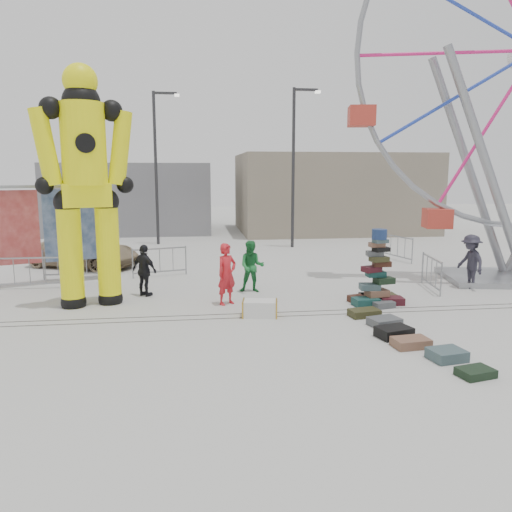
{
  "coord_description": "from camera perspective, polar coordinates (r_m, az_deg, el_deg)",
  "views": [
    {
      "loc": [
        -2.18,
        -12.25,
        3.87
      ],
      "look_at": [
        -0.38,
        1.6,
        1.51
      ],
      "focal_mm": 35.0,
      "sensor_mm": 36.0,
      "label": 1
    }
  ],
  "objects": [
    {
      "name": "lamp_post_right",
      "position": [
        25.8,
        4.49,
        10.92
      ],
      "size": [
        1.41,
        0.25,
        8.0
      ],
      "color": "#2D2D30",
      "rests_on": "ground"
    },
    {
      "name": "barricade_dummy_c",
      "position": [
        18.97,
        -10.94,
        -0.66
      ],
      "size": [
        1.95,
        0.63,
        1.1
      ],
      "primitive_type": null,
      "rotation": [
        0.0,
        0.0,
        0.27
      ],
      "color": "gray",
      "rests_on": "ground"
    },
    {
      "name": "barricade_dummy_a",
      "position": [
        18.25,
        -24.44,
        -1.76
      ],
      "size": [
        2.0,
        0.12,
        1.1
      ],
      "primitive_type": null,
      "rotation": [
        0.0,
        0.0,
        -0.01
      ],
      "color": "gray",
      "rests_on": "ground"
    },
    {
      "name": "ground",
      "position": [
        13.03,
        2.6,
        -7.69
      ],
      "size": [
        90.0,
        90.0,
        0.0
      ],
      "primitive_type": "plane",
      "color": "#9E9E99",
      "rests_on": "ground"
    },
    {
      "name": "steamer_trunk",
      "position": [
        13.56,
        0.45,
        -6.01
      ],
      "size": [
        1.02,
        0.7,
        0.44
      ],
      "primitive_type": "cube",
      "rotation": [
        0.0,
        0.0,
        -0.17
      ],
      "color": "silver",
      "rests_on": "ground"
    },
    {
      "name": "pedestrian_red",
      "position": [
        14.66,
        -3.36,
        -2.07
      ],
      "size": [
        0.79,
        0.74,
        1.82
      ],
      "primitive_type": "imported",
      "rotation": [
        0.0,
        0.0,
        0.61
      ],
      "color": "red",
      "rests_on": "ground"
    },
    {
      "name": "lamp_post_left",
      "position": [
        27.31,
        -11.2,
        10.7
      ],
      "size": [
        1.41,
        0.25,
        8.0
      ],
      "color": "#2D2D30",
      "rests_on": "ground"
    },
    {
      "name": "pedestrian_green",
      "position": [
        16.15,
        -0.48,
        -1.21
      ],
      "size": [
        0.92,
        0.78,
        1.69
      ],
      "primitive_type": "imported",
      "rotation": [
        0.0,
        0.0,
        -0.18
      ],
      "color": "#1C7132",
      "rests_on": "ground"
    },
    {
      "name": "row_case_5",
      "position": [
        10.65,
        23.8,
        -12.08
      ],
      "size": [
        0.75,
        0.59,
        0.16
      ],
      "primitive_type": "cube",
      "rotation": [
        0.0,
        0.0,
        0.22
      ],
      "color": "black",
      "rests_on": "ground"
    },
    {
      "name": "barricade_dummy_b",
      "position": [
        19.38,
        -20.27,
        -0.87
      ],
      "size": [
        2.0,
        0.17,
        1.1
      ],
      "primitive_type": null,
      "rotation": [
        0.0,
        0.0,
        0.04
      ],
      "color": "gray",
      "rests_on": "ground"
    },
    {
      "name": "barricade_wheel_front",
      "position": [
        17.57,
        19.4,
        -1.85
      ],
      "size": [
        0.43,
        1.99,
        1.1
      ],
      "primitive_type": null,
      "rotation": [
        0.0,
        0.0,
        1.4
      ],
      "color": "gray",
      "rests_on": "ground"
    },
    {
      "name": "pedestrian_grey",
      "position": [
        18.18,
        23.31,
        -0.58
      ],
      "size": [
        0.79,
        1.23,
        1.81
      ],
      "primitive_type": "imported",
      "rotation": [
        0.0,
        0.0,
        -1.47
      ],
      "color": "#25232F",
      "rests_on": "ground"
    },
    {
      "name": "row_case_4",
      "position": [
        11.3,
        20.98,
        -10.48
      ],
      "size": [
        0.79,
        0.68,
        0.23
      ],
      "primitive_type": "cube",
      "rotation": [
        0.0,
        0.0,
        0.17
      ],
      "color": "#40585C",
      "rests_on": "ground"
    },
    {
      "name": "row_case_1",
      "position": [
        13.21,
        14.47,
        -7.28
      ],
      "size": [
        0.88,
        0.73,
        0.21
      ],
      "primitive_type": "cube",
      "rotation": [
        0.0,
        0.0,
        0.26
      ],
      "color": "#515457",
      "rests_on": "ground"
    },
    {
      "name": "barricade_wheel_back",
      "position": [
        22.95,
        15.87,
        0.91
      ],
      "size": [
        0.58,
        1.96,
        1.1
      ],
      "primitive_type": null,
      "rotation": [
        0.0,
        0.0,
        -1.33
      ],
      "color": "gray",
      "rests_on": "ground"
    },
    {
      "name": "parked_suv",
      "position": [
        21.7,
        -19.04,
        0.48
      ],
      "size": [
        5.0,
        3.88,
        1.26
      ],
      "primitive_type": "imported",
      "rotation": [
        0.0,
        0.0,
        1.12
      ],
      "color": "#907B5C",
      "rests_on": "ground"
    },
    {
      "name": "row_case_0",
      "position": [
        13.9,
        12.27,
        -6.37
      ],
      "size": [
        0.87,
        0.61,
        0.2
      ],
      "primitive_type": "cube",
      "rotation": [
        0.0,
        0.0,
        0.16
      ],
      "color": "#37371B",
      "rests_on": "ground"
    },
    {
      "name": "building_right",
      "position": [
        33.56,
        8.57,
        7.14
      ],
      "size": [
        12.0,
        8.0,
        5.0
      ],
      "primitive_type": "cube",
      "color": "gray",
      "rests_on": "ground"
    },
    {
      "name": "pedestrian_black",
      "position": [
        16.01,
        -12.62,
        -1.62
      ],
      "size": [
        0.99,
        0.92,
        1.64
      ],
      "primitive_type": "imported",
      "rotation": [
        0.0,
        0.0,
        2.44
      ],
      "color": "black",
      "rests_on": "ground"
    },
    {
      "name": "suitcase_tower",
      "position": [
        15.19,
        13.61,
        -3.02
      ],
      "size": [
        1.57,
        1.39,
        2.23
      ],
      "rotation": [
        0.0,
        0.0,
        0.08
      ],
      "color": "#174541",
      "rests_on": "ground"
    },
    {
      "name": "row_case_3",
      "position": [
        11.82,
        17.28,
        -9.43
      ],
      "size": [
        0.85,
        0.6,
        0.21
      ],
      "primitive_type": "cube",
      "rotation": [
        0.0,
        0.0,
        0.1
      ],
      "color": "brown",
      "rests_on": "ground"
    },
    {
      "name": "row_case_2",
      "position": [
        12.37,
        15.49,
        -8.38
      ],
      "size": [
        0.92,
        0.75,
        0.25
      ],
      "primitive_type": "cube",
      "rotation": [
        0.0,
        0.0,
        0.26
      ],
      "color": "black",
      "rests_on": "ground"
    },
    {
      "name": "crash_test_dummy",
      "position": [
        15.04,
        -18.9,
        8.44
      ],
      "size": [
        2.79,
        1.23,
        7.02
      ],
      "rotation": [
        0.0,
        0.0,
        0.27
      ],
      "color": "black",
      "rests_on": "ground"
    },
    {
      "name": "track_line_far",
      "position": [
        13.97,
        1.89,
        -6.47
      ],
      "size": [
        40.0,
        0.04,
        0.01
      ],
      "primitive_type": "cube",
      "color": "#47443F",
      "rests_on": "ground"
    },
    {
      "name": "track_line_near",
      "position": [
        13.59,
        2.16,
        -6.93
      ],
      "size": [
        40.0,
        0.04,
        0.01
      ],
      "primitive_type": "cube",
      "color": "#47443F",
      "rests_on": "ground"
    },
    {
      "name": "banner_scaffold",
      "position": [
        18.45,
        -23.44,
        4.8
      ],
      "size": [
        4.74,
        2.31,
        3.44
      ],
      "rotation": [
        0.0,
        0.0,
        0.33
      ],
      "color": "gray",
      "rests_on": "ground"
    },
    {
      "name": "building_left",
      "position": [
        34.5,
        -13.82,
        6.54
      ],
      "size": [
        10.0,
        8.0,
        4.4
      ],
      "primitive_type": "cube",
      "color": "gray",
      "rests_on": "ground"
    }
  ]
}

